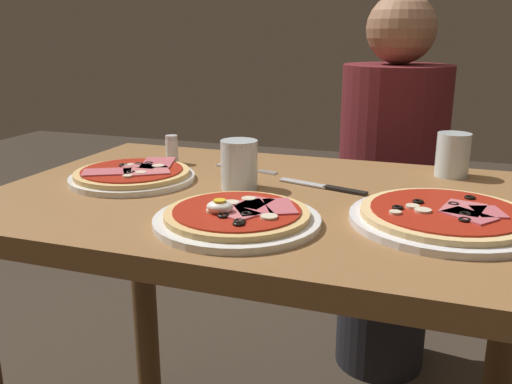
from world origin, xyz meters
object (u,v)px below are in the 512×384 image
object	(u,v)px
pizza_foreground	(238,217)
fork	(242,168)
diner_person	(389,202)
pizza_across_left	(133,175)
salt_shaker	(172,149)
dining_table	(270,262)
pizza_across_right	(446,217)
knife	(328,187)
water_glass_far	(452,158)
water_glass_near	(239,167)

from	to	relation	value
pizza_foreground	fork	size ratio (longest dim) A/B	1.76
fork	diner_person	bearing A→B (deg)	62.46
pizza_across_left	diner_person	size ratio (longest dim) A/B	0.22
salt_shaker	pizza_foreground	bearing A→B (deg)	-49.20
dining_table	pizza_across_right	distance (m)	0.36
knife	diner_person	bearing A→B (deg)	84.38
salt_shaker	diner_person	bearing A→B (deg)	49.29
dining_table	water_glass_far	xyz separation A→B (m)	(0.33, 0.27, 0.18)
water_glass_far	knife	xyz separation A→B (m)	(-0.23, -0.19, -0.04)
pizza_across_right	water_glass_far	world-z (taller)	water_glass_far
knife	water_glass_far	bearing A→B (deg)	39.27
fork	diner_person	size ratio (longest dim) A/B	0.13
dining_table	fork	world-z (taller)	fork
dining_table	fork	distance (m)	0.26
knife	fork	bearing A→B (deg)	157.36
pizza_across_left	fork	bearing A→B (deg)	42.36
water_glass_far	pizza_foreground	bearing A→B (deg)	-125.94
dining_table	salt_shaker	world-z (taller)	salt_shaker
pizza_across_left	salt_shaker	distance (m)	0.17
water_glass_near	knife	xyz separation A→B (m)	(0.17, 0.05, -0.04)
pizza_across_left	salt_shaker	size ratio (longest dim) A/B	3.91
pizza_across_left	diner_person	distance (m)	0.88
pizza_foreground	pizza_across_left	distance (m)	0.36
pizza_across_left	knife	bearing A→B (deg)	10.34
pizza_across_left	fork	world-z (taller)	pizza_across_left
salt_shaker	pizza_across_right	bearing A→B (deg)	-20.96
water_glass_near	salt_shaker	bearing A→B (deg)	146.62
dining_table	diner_person	size ratio (longest dim) A/B	0.92
pizza_foreground	pizza_across_right	bearing A→B (deg)	19.81
fork	salt_shaker	world-z (taller)	salt_shaker
water_glass_far	knife	world-z (taller)	water_glass_far
dining_table	diner_person	xyz separation A→B (m)	(0.16, 0.71, -0.07)
pizza_across_right	water_glass_near	xyz separation A→B (m)	(-0.40, 0.09, 0.03)
pizza_across_right	diner_person	xyz separation A→B (m)	(-0.17, 0.78, -0.22)
pizza_foreground	pizza_across_right	xyz separation A→B (m)	(0.32, 0.12, -0.00)
diner_person	pizza_foreground	bearing A→B (deg)	80.13
pizza_across_left	pizza_across_right	size ratio (longest dim) A/B	0.84
pizza_foreground	water_glass_near	xyz separation A→B (m)	(-0.08, 0.20, 0.03)
fork	water_glass_near	bearing A→B (deg)	-70.74
pizza_foreground	knife	world-z (taller)	pizza_foreground
pizza_across_right	diner_person	distance (m)	0.83
dining_table	pizza_foreground	bearing A→B (deg)	-89.26
water_glass_near	water_glass_far	xyz separation A→B (m)	(0.40, 0.24, -0.00)
pizza_across_left	water_glass_far	world-z (taller)	water_glass_far
knife	salt_shaker	distance (m)	0.41
fork	knife	distance (m)	0.24
pizza_across_left	salt_shaker	world-z (taller)	salt_shaker
water_glass_far	salt_shaker	distance (m)	0.64
knife	pizza_foreground	bearing A→B (deg)	-109.80
pizza_across_right	diner_person	size ratio (longest dim) A/B	0.27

